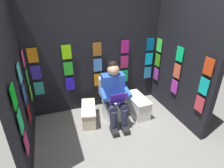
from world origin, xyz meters
TOP-DOWN VIEW (x-y plane):
  - ground_plane at (0.00, 0.00)m, footprint 30.00×30.00m
  - display_wall_back at (0.00, -1.69)m, footprint 2.75×0.14m
  - display_wall_left at (-1.38, -0.82)m, footprint 0.14×1.64m
  - display_wall_right at (1.38, -0.82)m, footprint 0.14×1.64m
  - toilet at (-0.14, -1.19)m, footprint 0.41×0.56m
  - person_reading at (-0.13, -0.97)m, footprint 0.54×0.70m
  - comic_longbox_near at (0.33, -1.15)m, footprint 0.38×0.67m
  - comic_longbox_far at (-0.64, -1.06)m, footprint 0.34×0.65m

SIDE VIEW (x-z plane):
  - ground_plane at x=0.00m, z-range 0.00..0.00m
  - comic_longbox_near at x=0.33m, z-range 0.00..0.32m
  - comic_longbox_far at x=-0.64m, z-range 0.00..0.39m
  - toilet at x=-0.14m, z-range -0.06..0.71m
  - person_reading at x=-0.13m, z-range 0.00..1.20m
  - display_wall_left at x=-1.38m, z-range 0.00..2.37m
  - display_wall_right at x=1.38m, z-range 0.00..2.37m
  - display_wall_back at x=0.00m, z-range 0.00..2.37m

